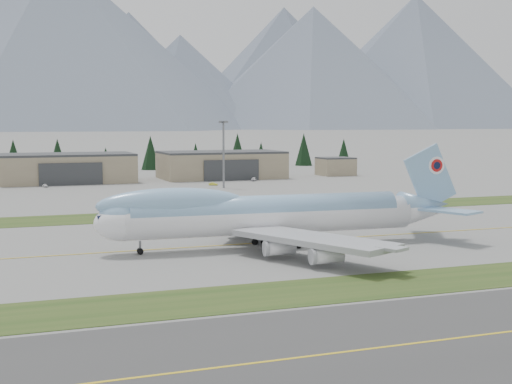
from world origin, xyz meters
name	(u,v)px	position (x,y,z in m)	size (l,w,h in m)	color
ground	(231,245)	(0.00, 0.00, 0.00)	(7000.00, 7000.00, 0.00)	slate
grass_strip_near	(319,291)	(0.00, -38.00, 0.00)	(400.00, 14.00, 0.08)	#284317
grass_strip_far	(173,215)	(0.00, 45.00, 0.00)	(400.00, 18.00, 0.08)	#284317
asphalt_taxiway	(419,343)	(0.00, -62.00, 0.00)	(400.00, 32.00, 0.04)	#343434
taxiway_line_main	(231,245)	(0.00, 0.00, 0.00)	(400.00, 0.40, 0.02)	gold
taxiway_line_near	(419,343)	(0.00, -62.00, 0.00)	(400.00, 0.40, 0.02)	gold
boeing_747_freighter	(268,214)	(5.54, -4.56, 6.07)	(69.65, 60.25, 18.40)	white
hangar_center	(67,168)	(-15.00, 149.90, 5.39)	(48.00, 26.60, 10.80)	gray
hangar_right	(221,165)	(45.00, 149.90, 5.39)	(48.00, 26.60, 10.80)	gray
control_shed	(336,166)	(95.00, 148.00, 3.80)	(14.00, 12.00, 7.60)	gray
service_vehicle_a	(45,187)	(-24.31, 131.75, 0.00)	(1.41, 3.51, 1.20)	silver
service_vehicle_b	(213,186)	(32.24, 118.79, 0.00)	(1.14, 3.25, 1.07)	gold
service_vehicle_c	(254,181)	(52.39, 132.28, 0.00)	(1.87, 4.62, 1.34)	#AFADB2
conifer_belt	(96,155)	(3.51, 212.37, 7.44)	(265.78, 15.28, 16.99)	black
mountain_ridge_front	(22,52)	(45.46, 2194.12, 235.42)	(4320.65, 1301.91, 528.85)	#515B6D
mountain_ridge_rear	(63,66)	(227.34, 2900.00, 249.63)	(4407.77, 1073.03, 536.52)	#515B6D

